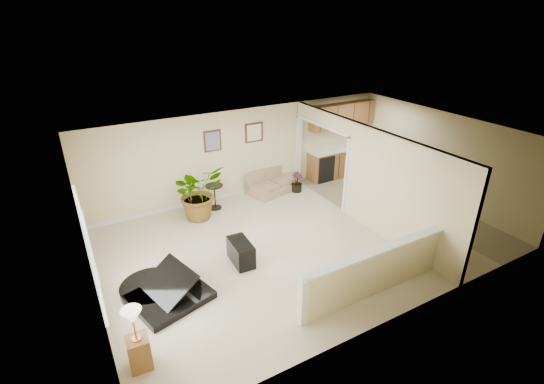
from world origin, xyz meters
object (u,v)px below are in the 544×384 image
piano (164,274)px  accent_table (215,194)px  loveseat (272,181)px  palm_plant (198,193)px  piano_bench (241,252)px  lamp_stand (137,343)px  small_plant (297,183)px

piano → accent_table: bearing=38.3°
loveseat → palm_plant: 2.52m
piano_bench → lamp_stand: lamp_stand is taller
piano → lamp_stand: piano is taller
accent_table → piano: bearing=-126.7°
lamp_stand → piano_bench: bearing=34.3°
piano_bench → small_plant: bearing=39.4°
loveseat → lamp_stand: size_ratio=1.50×
piano_bench → small_plant: small_plant is taller
loveseat → accent_table: 1.92m
piano_bench → loveseat: bearing=50.0°
loveseat → piano: bearing=-156.1°
piano_bench → lamp_stand: 3.04m
piano → lamp_stand: (-0.79, -1.40, -0.06)m
accent_table → lamp_stand: lamp_stand is taller
piano → piano_bench: piano is taller
piano → piano_bench: size_ratio=2.38×
piano → loveseat: bearing=22.5°
piano_bench → lamp_stand: size_ratio=0.68×
piano → accent_table: size_ratio=2.63×
piano → palm_plant: 3.14m
accent_table → lamp_stand: size_ratio=0.62×
loveseat → small_plant: 0.73m
loveseat → accent_table: (-1.91, -0.20, 0.12)m
piano_bench → loveseat: loveseat is taller
palm_plant → piano_bench: bearing=-88.4°
loveseat → lamp_stand: (-4.89, -4.54, 0.15)m
piano_bench → palm_plant: palm_plant is taller
lamp_stand → accent_table: bearing=55.5°
small_plant → piano: bearing=-149.6°
lamp_stand → palm_plant: bearing=59.1°
piano_bench → small_plant: 3.88m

